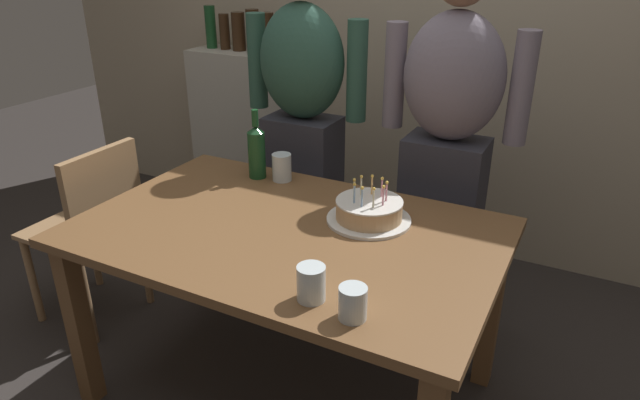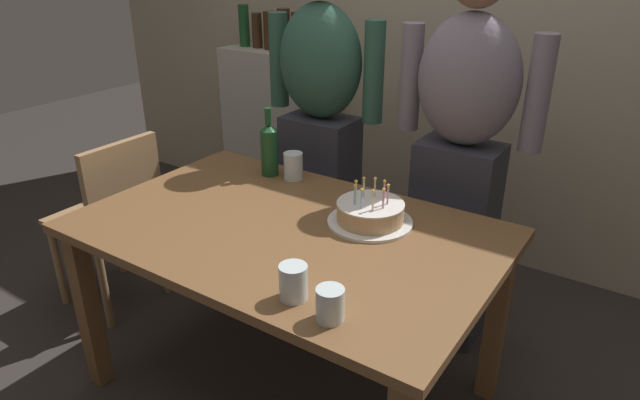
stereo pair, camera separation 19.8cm
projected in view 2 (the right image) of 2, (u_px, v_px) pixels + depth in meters
The scene contains 12 objects.
ground_plane at pixel (291, 385), 2.33m from camera, with size 10.00×10.00×0.00m, color #332D2B.
back_wall at pixel (461, 20), 2.96m from camera, with size 5.20×0.10×2.60m, color tan.
dining_table at pixel (287, 250), 2.06m from camera, with size 1.50×0.96×0.74m.
birthday_cake at pixel (370, 214), 2.02m from camera, with size 0.31×0.31×0.16m.
water_glass_near at pixel (293, 282), 1.59m from camera, with size 0.08×0.08×0.11m, color silver.
water_glass_far at pixel (293, 166), 2.40m from camera, with size 0.08×0.08×0.12m, color silver.
water_glass_side at pixel (330, 304), 1.50m from camera, with size 0.08×0.08×0.10m, color silver.
wine_bottle at pixel (269, 149), 2.42m from camera, with size 0.07×0.07×0.30m.
person_man_bearded at pixel (320, 127), 2.67m from camera, with size 0.61×0.27×1.66m.
person_woman_cardigan at pixel (461, 154), 2.32m from camera, with size 0.61×0.27×1.66m.
dining_chair at pixel (115, 211), 2.65m from camera, with size 0.42×0.42×0.87m.
shelf_cabinet at pixel (280, 132), 3.63m from camera, with size 0.73×0.30×1.33m.
Camera 2 is at (1.10, -1.43, 1.66)m, focal length 31.58 mm.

